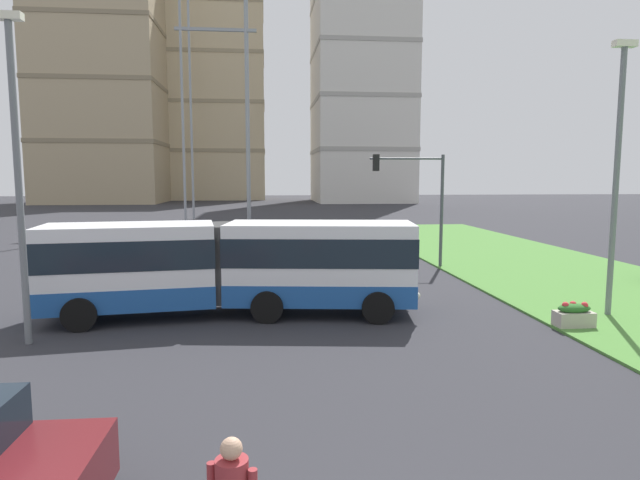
{
  "coord_description": "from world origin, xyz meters",
  "views": [
    {
      "loc": [
        -2.1,
        -3.72,
        4.47
      ],
      "look_at": [
        -0.13,
        15.58,
        2.2
      ],
      "focal_mm": 30.21,
      "sensor_mm": 36.0,
      "label": 1
    }
  ],
  "objects_px": {
    "articulated_bus": "(233,265)",
    "car_black_sedan": "(169,268)",
    "traffic_light_far_right": "(418,190)",
    "streetlight_median": "(617,168)",
    "apartment_tower_centre": "(361,54)",
    "flower_planter_3": "(574,315)",
    "streetlight_left": "(17,167)",
    "apartment_tower_west": "(101,58)",
    "apartment_tower_westcentre": "(215,84)"
  },
  "relations": [
    {
      "from": "flower_planter_3",
      "to": "traffic_light_far_right",
      "type": "xyz_separation_m",
      "value": [
        -1.64,
        11.03,
        3.43
      ]
    },
    {
      "from": "car_black_sedan",
      "to": "traffic_light_far_right",
      "type": "bearing_deg",
      "value": 17.07
    },
    {
      "from": "streetlight_median",
      "to": "flower_planter_3",
      "type": "bearing_deg",
      "value": -147.36
    },
    {
      "from": "traffic_light_far_right",
      "to": "streetlight_median",
      "type": "xyz_separation_m",
      "value": [
        3.54,
        -9.81,
        0.89
      ]
    },
    {
      "from": "car_black_sedan",
      "to": "apartment_tower_centre",
      "type": "distance_m",
      "value": 83.14
    },
    {
      "from": "streetlight_left",
      "to": "apartment_tower_centre",
      "type": "relative_size",
      "value": 0.16
    },
    {
      "from": "car_black_sedan",
      "to": "streetlight_left",
      "type": "height_order",
      "value": "streetlight_left"
    },
    {
      "from": "streetlight_left",
      "to": "streetlight_median",
      "type": "xyz_separation_m",
      "value": [
        17.35,
        1.08,
        0.0
      ]
    },
    {
      "from": "articulated_bus",
      "to": "apartment_tower_centre",
      "type": "relative_size",
      "value": 0.23
    },
    {
      "from": "traffic_light_far_right",
      "to": "apartment_tower_centre",
      "type": "bearing_deg",
      "value": 82.1
    },
    {
      "from": "flower_planter_3",
      "to": "traffic_light_far_right",
      "type": "relative_size",
      "value": 0.2
    },
    {
      "from": "apartment_tower_westcentre",
      "to": "apartment_tower_centre",
      "type": "xyz_separation_m",
      "value": [
        27.18,
        -13.71,
        3.38
      ]
    },
    {
      "from": "apartment_tower_westcentre",
      "to": "traffic_light_far_right",
      "type": "bearing_deg",
      "value": -78.8
    },
    {
      "from": "articulated_bus",
      "to": "traffic_light_far_right",
      "type": "relative_size",
      "value": 2.17
    },
    {
      "from": "articulated_bus",
      "to": "streetlight_left",
      "type": "distance_m",
      "value": 6.66
    },
    {
      "from": "car_black_sedan",
      "to": "apartment_tower_centre",
      "type": "xyz_separation_m",
      "value": [
        21.44,
        76.11,
        25.68
      ]
    },
    {
      "from": "articulated_bus",
      "to": "car_black_sedan",
      "type": "distance_m",
      "value": 5.76
    },
    {
      "from": "flower_planter_3",
      "to": "traffic_light_far_right",
      "type": "height_order",
      "value": "traffic_light_far_right"
    },
    {
      "from": "flower_planter_3",
      "to": "apartment_tower_westcentre",
      "type": "distance_m",
      "value": 101.7
    },
    {
      "from": "streetlight_median",
      "to": "apartment_tower_centre",
      "type": "distance_m",
      "value": 85.5
    },
    {
      "from": "traffic_light_far_right",
      "to": "apartment_tower_westcentre",
      "type": "bearing_deg",
      "value": 101.2
    },
    {
      "from": "streetlight_median",
      "to": "apartment_tower_westcentre",
      "type": "height_order",
      "value": "apartment_tower_westcentre"
    },
    {
      "from": "streetlight_median",
      "to": "apartment_tower_centre",
      "type": "xyz_separation_m",
      "value": [
        6.55,
        82.44,
        21.69
      ]
    },
    {
      "from": "car_black_sedan",
      "to": "flower_planter_3",
      "type": "relative_size",
      "value": 4.01
    },
    {
      "from": "car_black_sedan",
      "to": "apartment_tower_west",
      "type": "bearing_deg",
      "value": 107.33
    },
    {
      "from": "articulated_bus",
      "to": "flower_planter_3",
      "type": "relative_size",
      "value": 10.95
    },
    {
      "from": "apartment_tower_west",
      "to": "apartment_tower_centre",
      "type": "bearing_deg",
      "value": -0.86
    },
    {
      "from": "streetlight_median",
      "to": "apartment_tower_westcentre",
      "type": "relative_size",
      "value": 0.19
    },
    {
      "from": "apartment_tower_westcentre",
      "to": "apartment_tower_west",
      "type": "bearing_deg",
      "value": -144.43
    },
    {
      "from": "car_black_sedan",
      "to": "apartment_tower_west",
      "type": "xyz_separation_m",
      "value": [
        -23.96,
        76.8,
        24.05
      ]
    },
    {
      "from": "car_black_sedan",
      "to": "streetlight_left",
      "type": "xyz_separation_m",
      "value": [
        -2.46,
        -7.4,
        3.99
      ]
    },
    {
      "from": "car_black_sedan",
      "to": "traffic_light_far_right",
      "type": "relative_size",
      "value": 0.79
    },
    {
      "from": "streetlight_left",
      "to": "apartment_tower_west",
      "type": "height_order",
      "value": "apartment_tower_west"
    },
    {
      "from": "articulated_bus",
      "to": "apartment_tower_westcentre",
      "type": "height_order",
      "value": "apartment_tower_westcentre"
    },
    {
      "from": "articulated_bus",
      "to": "streetlight_left",
      "type": "bearing_deg",
      "value": -154.94
    },
    {
      "from": "flower_planter_3",
      "to": "apartment_tower_west",
      "type": "xyz_separation_m",
      "value": [
        -36.95,
        84.34,
        24.38
      ]
    },
    {
      "from": "streetlight_median",
      "to": "traffic_light_far_right",
      "type": "bearing_deg",
      "value": 109.83
    },
    {
      "from": "traffic_light_far_right",
      "to": "apartment_tower_centre",
      "type": "xyz_separation_m",
      "value": [
        10.08,
        72.63,
        22.58
      ]
    },
    {
      "from": "apartment_tower_westcentre",
      "to": "car_black_sedan",
      "type": "bearing_deg",
      "value": -86.34
    },
    {
      "from": "articulated_bus",
      "to": "car_black_sedan",
      "type": "xyz_separation_m",
      "value": [
        -2.89,
        4.9,
        -0.9
      ]
    },
    {
      "from": "flower_planter_3",
      "to": "apartment_tower_centre",
      "type": "relative_size",
      "value": 0.02
    },
    {
      "from": "flower_planter_3",
      "to": "apartment_tower_west",
      "type": "distance_m",
      "value": 95.25
    },
    {
      "from": "flower_planter_3",
      "to": "streetlight_median",
      "type": "bearing_deg",
      "value": 32.64
    },
    {
      "from": "car_black_sedan",
      "to": "apartment_tower_centre",
      "type": "height_order",
      "value": "apartment_tower_centre"
    },
    {
      "from": "apartment_tower_centre",
      "to": "apartment_tower_west",
      "type": "bearing_deg",
      "value": 179.14
    },
    {
      "from": "car_black_sedan",
      "to": "traffic_light_far_right",
      "type": "xyz_separation_m",
      "value": [
        11.35,
        3.48,
        3.1
      ]
    },
    {
      "from": "articulated_bus",
      "to": "streetlight_median",
      "type": "xyz_separation_m",
      "value": [
        12.0,
        -1.42,
        3.09
      ]
    },
    {
      "from": "flower_planter_3",
      "to": "apartment_tower_west",
      "type": "relative_size",
      "value": 0.02
    },
    {
      "from": "streetlight_left",
      "to": "apartment_tower_westcentre",
      "type": "relative_size",
      "value": 0.19
    },
    {
      "from": "flower_planter_3",
      "to": "streetlight_left",
      "type": "xyz_separation_m",
      "value": [
        -15.45,
        0.14,
        4.32
      ]
    }
  ]
}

